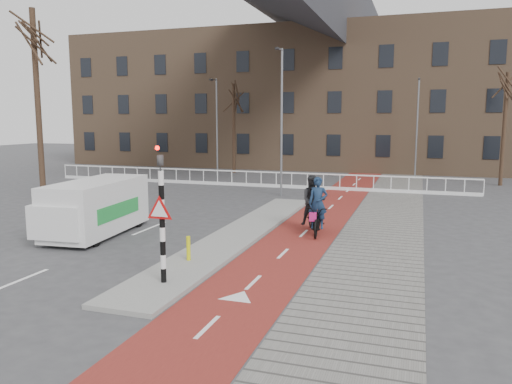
% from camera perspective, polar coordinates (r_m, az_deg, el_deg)
% --- Properties ---
extents(ground, '(120.00, 120.00, 0.00)m').
position_cam_1_polar(ground, '(14.77, -4.65, -8.53)').
color(ground, '#38383A').
rests_on(ground, ground).
extents(bike_lane, '(2.50, 60.00, 0.01)m').
position_cam_1_polar(bike_lane, '(23.75, 8.15, -2.11)').
color(bike_lane, maroon).
rests_on(bike_lane, ground).
extents(sidewalk, '(3.00, 60.00, 0.01)m').
position_cam_1_polar(sidewalk, '(23.44, 14.90, -2.45)').
color(sidewalk, slate).
rests_on(sidewalk, ground).
extents(curb_island, '(1.80, 16.00, 0.12)m').
position_cam_1_polar(curb_island, '(18.60, -1.85, -4.78)').
color(curb_island, gray).
rests_on(curb_island, ground).
extents(traffic_signal, '(0.80, 0.80, 3.68)m').
position_cam_1_polar(traffic_signal, '(12.79, -10.75, -2.13)').
color(traffic_signal, black).
rests_on(traffic_signal, curb_island).
extents(bollard, '(0.12, 0.12, 0.73)m').
position_cam_1_polar(bollard, '(15.02, -7.73, -6.39)').
color(bollard, '#CDCE0B').
rests_on(bollard, curb_island).
extents(cyclist_near, '(0.99, 2.18, 2.16)m').
position_cam_1_polar(cyclist_near, '(18.65, 7.07, -2.68)').
color(cyclist_near, black).
rests_on(cyclist_near, bike_lane).
extents(cyclist_far, '(1.26, 2.11, 2.16)m').
position_cam_1_polar(cyclist_far, '(19.11, 6.54, -1.90)').
color(cyclist_far, black).
rests_on(cyclist_far, bike_lane).
extents(van, '(2.31, 4.87, 2.03)m').
position_cam_1_polar(van, '(19.40, -17.73, -1.59)').
color(van, silver).
rests_on(van, ground).
extents(railing, '(28.00, 0.10, 0.99)m').
position_cam_1_polar(railing, '(32.05, -1.12, 1.22)').
color(railing, silver).
rests_on(railing, ground).
extents(townhouse_row, '(46.00, 10.00, 15.90)m').
position_cam_1_polar(townhouse_row, '(45.95, 7.64, 12.68)').
color(townhouse_row, '#7F6047').
rests_on(townhouse_row, ground).
extents(tree_left, '(0.29, 0.29, 9.64)m').
position_cam_1_polar(tree_left, '(27.50, -23.64, 8.77)').
color(tree_left, black).
rests_on(tree_left, ground).
extents(tree_mid, '(0.26, 0.26, 7.02)m').
position_cam_1_polar(tree_mid, '(39.89, -2.56, 7.23)').
color(tree_mid, black).
rests_on(tree_mid, ground).
extents(tree_right, '(0.25, 0.25, 7.20)m').
position_cam_1_polar(tree_right, '(35.85, 26.49, 6.39)').
color(tree_right, black).
rests_on(tree_right, ground).
extents(streetlight_near, '(0.12, 0.12, 8.07)m').
position_cam_1_polar(streetlight_near, '(27.80, 2.95, 7.82)').
color(streetlight_near, slate).
rests_on(streetlight_near, ground).
extents(streetlight_left, '(0.12, 0.12, 7.16)m').
position_cam_1_polar(streetlight_left, '(36.80, -4.48, 7.23)').
color(streetlight_left, slate).
rests_on(streetlight_left, ground).
extents(streetlight_right, '(0.12, 0.12, 7.17)m').
position_cam_1_polar(streetlight_right, '(37.96, 17.92, 6.89)').
color(streetlight_right, slate).
rests_on(streetlight_right, ground).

